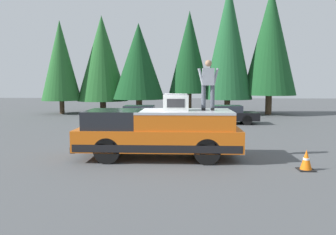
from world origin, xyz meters
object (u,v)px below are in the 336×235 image
person_on_truck_bed (208,84)px  traffic_cone (306,161)px  compressor_unit (176,102)px  parked_car_white (138,115)px  parked_car_black (225,115)px  pickup_truck (159,133)px

person_on_truck_bed → traffic_cone: 3.90m
compressor_unit → parked_car_white: bearing=15.2°
compressor_unit → traffic_cone: bearing=-110.2°
person_on_truck_bed → parked_car_black: person_on_truck_bed is taller
compressor_unit → parked_car_black: 10.37m
pickup_truck → person_on_truck_bed: 2.37m
compressor_unit → parked_car_white: 9.88m
parked_car_white → person_on_truck_bed: bearing=-158.7°
pickup_truck → person_on_truck_bed: (0.09, -1.67, 1.68)m
compressor_unit → parked_car_black: bearing=-16.7°
pickup_truck → parked_car_white: size_ratio=1.35×
person_on_truck_bed → traffic_cone: bearing=-118.6°
parked_car_black → compressor_unit: bearing=163.3°
pickup_truck → parked_car_white: (9.45, 1.98, -0.29)m
compressor_unit → person_on_truck_bed: size_ratio=0.50×
parked_car_white → traffic_cone: 12.65m
pickup_truck → traffic_cone: size_ratio=8.94×
person_on_truck_bed → parked_car_white: person_on_truck_bed is taller
compressor_unit → parked_car_black: size_ratio=0.20×
compressor_unit → person_on_truck_bed: (0.09, -1.08, 0.62)m
parked_car_black → traffic_cone: (-11.28, -0.92, -0.29)m
pickup_truck → traffic_cone: 4.72m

